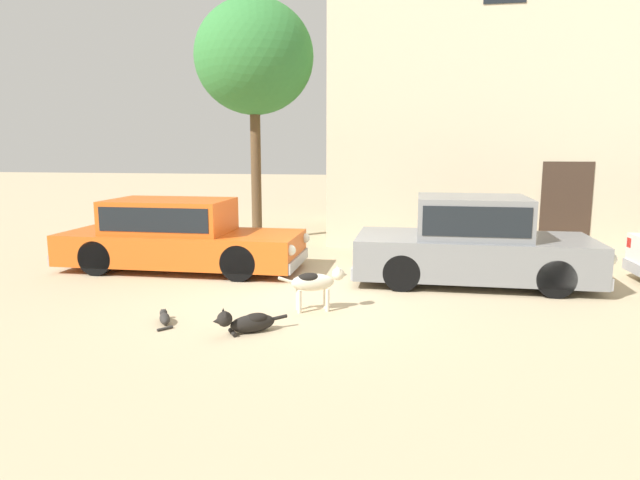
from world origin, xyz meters
TOP-DOWN VIEW (x-y plane):
  - ground_plane at (0.00, 0.00)m, footprint 80.00×80.00m
  - parked_sedan_nearest at (-2.92, 1.55)m, footprint 4.86×1.75m
  - parked_sedan_second at (2.76, 1.35)m, footprint 4.29×1.89m
  - apartment_block at (7.47, 7.48)m, footprint 15.67×6.01m
  - stray_dog_spotted at (0.27, -0.82)m, footprint 1.02×0.45m
  - stray_dog_tan at (-0.44, -1.96)m, footprint 0.89×0.63m
  - stray_cat at (-1.70, -1.75)m, footprint 0.36×0.59m
  - acacia_tree_left at (-2.30, 5.19)m, footprint 2.99×2.69m

SIDE VIEW (x-z plane):
  - ground_plane at x=0.00m, z-range 0.00..0.00m
  - stray_cat at x=-1.70m, z-range 0.00..0.15m
  - stray_dog_tan at x=-0.44m, z-range -0.03..0.33m
  - stray_dog_spotted at x=0.27m, z-range 0.11..0.78m
  - parked_sedan_nearest at x=-2.92m, z-range 0.00..1.40m
  - parked_sedan_second at x=2.76m, z-range -0.02..1.54m
  - apartment_block at x=7.47m, z-range 0.00..8.97m
  - acacia_tree_left at x=-2.30m, z-range 1.58..7.64m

